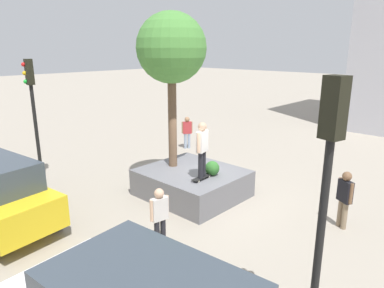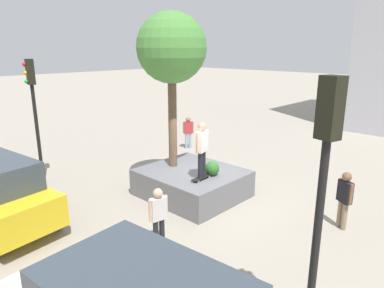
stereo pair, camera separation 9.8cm
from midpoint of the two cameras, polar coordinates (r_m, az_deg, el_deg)
ground_plane at (r=11.44m, az=1.99°, el=-9.08°), size 120.00×120.00×0.00m
planter_ledge at (r=11.62m, az=-0.24°, el=-6.36°), size 3.12×2.74×0.87m
plaza_tree at (r=11.31m, az=-3.64°, el=15.13°), size 2.22×2.22×4.99m
boxwood_shrub at (r=11.00m, az=3.05°, el=-3.97°), size 0.46×0.46×0.46m
skateboard at (r=10.71m, az=1.36°, el=-5.48°), size 0.25×0.81×0.07m
skateboarder at (r=10.40m, az=1.40°, el=-0.32°), size 0.31×0.56×1.70m
traffic_light_corner at (r=13.21m, az=-24.78°, el=6.43°), size 0.33×0.36×4.39m
traffic_light_median at (r=5.23m, az=20.67°, el=-4.96°), size 0.33×0.37×4.40m
pedestrian_crossing at (r=10.26m, az=23.37°, el=-7.75°), size 0.48×0.38×1.60m
passerby_with_bag at (r=8.62m, az=-5.64°, el=-11.23°), size 0.24×0.51×1.53m
bystander_watching at (r=16.91m, az=-0.97°, el=2.26°), size 0.39×0.45×1.56m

